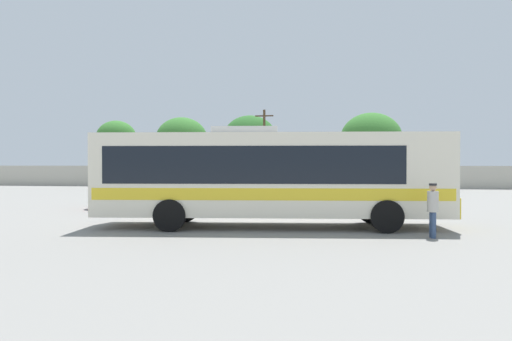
% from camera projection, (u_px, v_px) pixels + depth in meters
% --- Properties ---
extents(ground_plane, '(300.00, 300.00, 0.00)m').
position_uv_depth(ground_plane, '(280.00, 202.00, 26.24)').
color(ground_plane, gray).
extents(perimeter_wall, '(80.00, 0.30, 2.00)m').
position_uv_depth(perimeter_wall, '(297.00, 177.00, 42.21)').
color(perimeter_wall, '#B2AD9E').
rests_on(perimeter_wall, ground_plane).
extents(coach_bus_cream_yellow, '(12.02, 3.78, 3.42)m').
position_uv_depth(coach_bus_cream_yellow, '(267.00, 174.00, 15.81)').
color(coach_bus_cream_yellow, silver).
rests_on(coach_bus_cream_yellow, ground_plane).
extents(attendant_by_bus_door, '(0.36, 0.36, 1.60)m').
position_uv_depth(attendant_by_bus_door, '(433.00, 207.00, 13.47)').
color(attendant_by_bus_door, '#33476B').
rests_on(attendant_by_bus_door, ground_plane).
extents(vendor_umbrella_near_gate_red, '(2.17, 2.17, 2.02)m').
position_uv_depth(vendor_umbrella_near_gate_red, '(115.00, 174.00, 22.56)').
color(vendor_umbrella_near_gate_red, gray).
rests_on(vendor_umbrella_near_gate_red, ground_plane).
extents(parked_car_leftmost_grey, '(4.60, 2.04, 1.46)m').
position_uv_depth(parked_car_leftmost_grey, '(127.00, 180.00, 39.88)').
color(parked_car_leftmost_grey, slate).
rests_on(parked_car_leftmost_grey, ground_plane).
extents(parked_car_second_red, '(4.62, 2.30, 1.50)m').
position_uv_depth(parked_car_second_red, '(195.00, 180.00, 39.86)').
color(parked_car_second_red, red).
rests_on(parked_car_second_red, ground_plane).
extents(parked_car_third_black, '(4.67, 2.24, 1.54)m').
position_uv_depth(parked_car_third_black, '(271.00, 180.00, 38.78)').
color(parked_car_third_black, black).
rests_on(parked_car_third_black, ground_plane).
extents(utility_pole_near, '(1.80, 0.24, 7.47)m').
position_uv_depth(utility_pole_near, '(264.00, 146.00, 44.95)').
color(utility_pole_near, '#4C3823').
rests_on(utility_pole_near, ground_plane).
extents(roadside_tree_left, '(4.24, 4.24, 6.88)m').
position_uv_depth(roadside_tree_left, '(116.00, 137.00, 50.06)').
color(roadside_tree_left, brown).
rests_on(roadside_tree_left, ground_plane).
extents(roadside_tree_midleft, '(5.30, 5.30, 6.99)m').
position_uv_depth(roadside_tree_midleft, '(182.00, 139.00, 47.57)').
color(roadside_tree_midleft, brown).
rests_on(roadside_tree_midleft, ground_plane).
extents(roadside_tree_midright, '(5.55, 5.55, 7.17)m').
position_uv_depth(roadside_tree_midright, '(250.00, 138.00, 47.50)').
color(roadside_tree_midright, brown).
rests_on(roadside_tree_midright, ground_plane).
extents(roadside_tree_right, '(5.90, 5.90, 7.14)m').
position_uv_depth(roadside_tree_right, '(371.00, 139.00, 44.67)').
color(roadside_tree_right, brown).
rests_on(roadside_tree_right, ground_plane).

